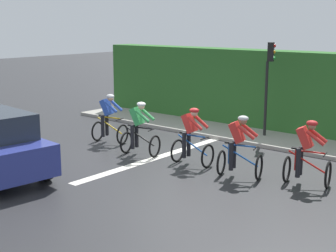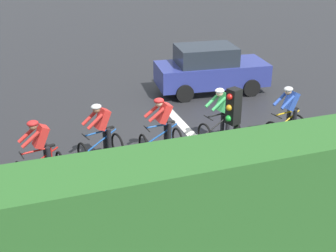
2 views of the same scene
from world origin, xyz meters
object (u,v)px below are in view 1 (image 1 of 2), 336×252
cyclist_lead (306,154)px  cyclist_trailing (109,119)px  traffic_light_near_crossing (269,75)px  cyclist_fourth (139,130)px  cyclist_mid (191,138)px  cyclist_second (239,148)px

cyclist_lead → cyclist_trailing: 7.02m
traffic_light_near_crossing → cyclist_lead: bearing=40.0°
cyclist_fourth → cyclist_trailing: same height
cyclist_mid → traffic_light_near_crossing: traffic_light_near_crossing is taller
cyclist_lead → cyclist_trailing: same height
cyclist_second → traffic_light_near_crossing: bearing=-160.1°
cyclist_second → cyclist_mid: (-0.13, -1.66, 0.00)m
cyclist_second → cyclist_mid: bearing=-94.4°
cyclist_lead → cyclist_trailing: (0.09, -7.02, 0.00)m
cyclist_fourth → cyclist_mid: bearing=95.9°
cyclist_lead → traffic_light_near_crossing: (-3.81, -3.20, 1.43)m
cyclist_mid → cyclist_fourth: same height
cyclist_fourth → cyclist_trailing: bearing=-105.4°
cyclist_lead → cyclist_second: size_ratio=1.00×
cyclist_lead → traffic_light_near_crossing: 5.18m
cyclist_fourth → traffic_light_near_crossing: (-4.43, 1.93, 1.43)m
cyclist_second → cyclist_trailing: bearing=-94.9°
cyclist_lead → cyclist_mid: same height
cyclist_trailing → traffic_light_near_crossing: traffic_light_near_crossing is taller
traffic_light_near_crossing → cyclist_second: bearing=19.9°
cyclist_lead → cyclist_mid: size_ratio=1.00×
cyclist_lead → cyclist_fourth: same height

